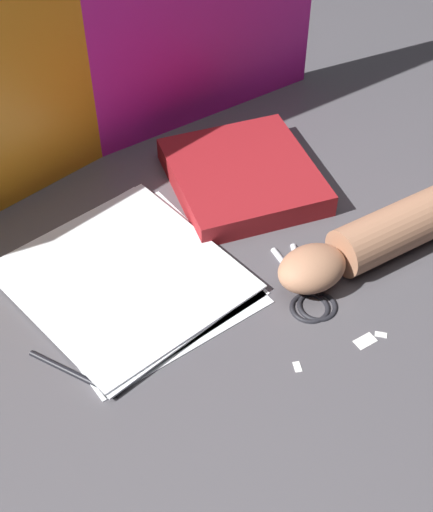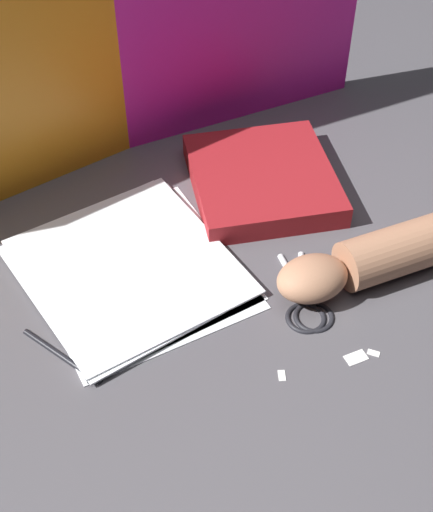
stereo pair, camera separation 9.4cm
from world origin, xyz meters
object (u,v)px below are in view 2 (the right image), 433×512
Objects in this scene: book_closed at (262,180)px; hand_forearm at (392,252)px; scissors at (307,305)px; paper_stack at (131,269)px.

hand_forearm reaches higher than book_closed.
book_closed reaches higher than scissors.
book_closed reaches higher than paper_stack.
paper_stack reaches higher than scissors.
paper_stack is 1.06× the size of book_closed.
paper_stack is 2.06× the size of scissors.
hand_forearm is at bearing -32.07° from paper_stack.
book_closed is 0.86× the size of hand_forearm.
scissors is 0.14m from hand_forearm.
paper_stack is at bearing 132.46° from scissors.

